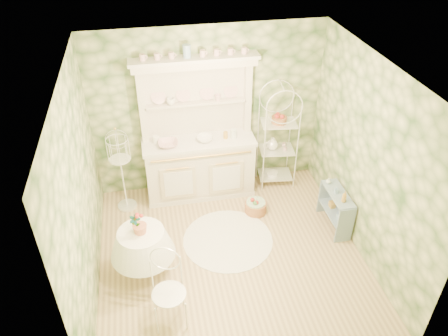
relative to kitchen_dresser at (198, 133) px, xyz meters
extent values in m
plane|color=tan|center=(0.20, -1.52, -1.15)|extent=(3.60, 3.60, 0.00)
plane|color=white|center=(0.20, -1.52, 1.56)|extent=(3.60, 3.60, 0.00)
plane|color=beige|center=(-1.60, -1.52, 0.21)|extent=(3.60, 3.60, 0.00)
plane|color=beige|center=(2.00, -1.52, 0.21)|extent=(3.60, 3.60, 0.00)
plane|color=beige|center=(0.20, 0.28, 0.21)|extent=(3.60, 3.60, 0.00)
plane|color=beige|center=(0.20, -3.32, 0.21)|extent=(3.60, 3.60, 0.00)
cube|color=silver|center=(0.00, 0.00, 0.00)|extent=(1.87, 0.61, 2.29)
cube|color=white|center=(1.30, 0.05, -0.27)|extent=(0.59, 0.45, 1.75)
cube|color=#7891A6|center=(1.85, -1.21, -0.83)|extent=(0.37, 0.77, 0.64)
cylinder|color=white|center=(-0.98, -1.59, -0.78)|extent=(0.74, 0.74, 0.73)
cube|color=white|center=(-0.72, -2.41, -0.76)|extent=(0.45, 0.45, 0.78)
cube|color=white|center=(-1.21, -0.15, -0.38)|extent=(0.40, 0.40, 1.52)
cylinder|color=#AD6C40|center=(0.77, -0.67, -1.04)|extent=(0.39, 0.39, 0.21)
cylinder|color=white|center=(0.22, -1.21, -1.14)|extent=(1.58, 1.58, 0.01)
imported|color=white|center=(-0.48, -0.08, -0.13)|extent=(0.31, 0.31, 0.07)
imported|color=white|center=(0.09, -0.04, -0.13)|extent=(0.31, 0.31, 0.08)
imported|color=white|center=(-0.37, 0.16, 0.47)|extent=(0.17, 0.17, 0.10)
imported|color=white|center=(0.34, 0.16, 0.47)|extent=(0.11, 0.11, 0.09)
imported|color=#3F7238|center=(-1.03, -1.59, -0.30)|extent=(0.17, 0.15, 0.28)
imported|color=#B0832F|center=(1.84, -1.40, -0.46)|extent=(0.07, 0.07, 0.18)
imported|color=#80A4C7|center=(1.81, -1.19, -0.49)|extent=(0.05, 0.05, 0.11)
imported|color=silver|center=(1.79, -0.95, -0.50)|extent=(0.08, 0.08, 0.10)
camera|label=1|loc=(-0.73, -5.77, 3.34)|focal=35.00mm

